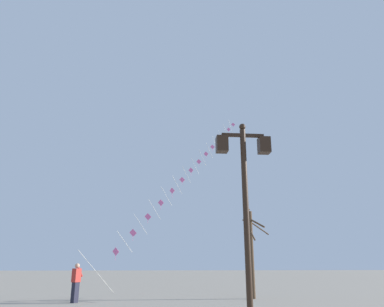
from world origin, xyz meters
name	(u,v)px	position (x,y,z in m)	size (l,w,h in m)	color
ground_plane	(133,296)	(0.00, 20.00, 0.00)	(160.00, 160.00, 0.00)	gray
twin_lantern_lamp_post	(245,185)	(3.35, 6.82, 3.50)	(1.34, 0.28, 5.07)	black
kite_train	(191,170)	(3.90, 28.12, 9.23)	(12.59, 20.43, 17.57)	brown
kite_flyer	(76,282)	(-2.38, 16.42, 0.90)	(0.43, 0.61, 1.71)	#1E1E2D
bare_tree	(252,250)	(6.18, 17.63, 2.38)	(1.69, 2.30, 4.51)	#4C3826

